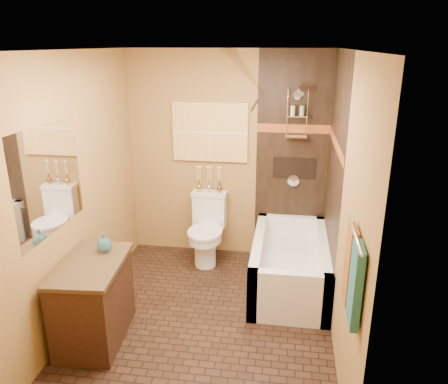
% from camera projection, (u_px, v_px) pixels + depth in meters
% --- Properties ---
extents(floor, '(3.00, 3.00, 0.00)m').
position_uv_depth(floor, '(205.00, 319.00, 4.26)').
color(floor, black).
rests_on(floor, ground).
extents(wall_left, '(0.02, 3.00, 2.50)m').
position_uv_depth(wall_left, '(76.00, 192.00, 4.02)').
color(wall_left, olive).
rests_on(wall_left, floor).
extents(wall_right, '(0.02, 3.00, 2.50)m').
position_uv_depth(wall_right, '(343.00, 206.00, 3.68)').
color(wall_right, olive).
rests_on(wall_right, floor).
extents(wall_back, '(2.40, 0.02, 2.50)m').
position_uv_depth(wall_back, '(227.00, 157.00, 5.25)').
color(wall_back, olive).
rests_on(wall_back, floor).
extents(wall_front, '(2.40, 0.02, 2.50)m').
position_uv_depth(wall_front, '(151.00, 288.00, 2.45)').
color(wall_front, olive).
rests_on(wall_front, floor).
extents(ceiling, '(3.00, 3.00, 0.00)m').
position_uv_depth(ceiling, '(201.00, 50.00, 3.45)').
color(ceiling, silver).
rests_on(ceiling, wall_back).
extents(alcove_tile_back, '(0.85, 0.01, 2.50)m').
position_uv_depth(alcove_tile_back, '(292.00, 160.00, 5.13)').
color(alcove_tile_back, black).
rests_on(alcove_tile_back, wall_back).
extents(alcove_tile_right, '(0.01, 1.50, 2.50)m').
position_uv_depth(alcove_tile_right, '(334.00, 180.00, 4.38)').
color(alcove_tile_right, black).
rests_on(alcove_tile_right, wall_right).
extents(mosaic_band_back, '(0.85, 0.01, 0.10)m').
position_uv_depth(mosaic_band_back, '(294.00, 129.00, 5.00)').
color(mosaic_band_back, maroon).
rests_on(mosaic_band_back, alcove_tile_back).
extents(mosaic_band_right, '(0.01, 1.50, 0.10)m').
position_uv_depth(mosaic_band_right, '(336.00, 143.00, 4.27)').
color(mosaic_band_right, maroon).
rests_on(mosaic_band_right, alcove_tile_right).
extents(alcove_niche, '(0.50, 0.01, 0.25)m').
position_uv_depth(alcove_niche, '(294.00, 168.00, 5.16)').
color(alcove_niche, black).
rests_on(alcove_niche, alcove_tile_back).
extents(shower_fixtures, '(0.24, 0.33, 1.16)m').
position_uv_depth(shower_fixtures, '(296.00, 126.00, 4.89)').
color(shower_fixtures, silver).
rests_on(shower_fixtures, floor).
extents(curtain_rod, '(0.03, 1.55, 0.03)m').
position_uv_depth(curtain_rod, '(257.00, 101.00, 4.25)').
color(curtain_rod, silver).
rests_on(curtain_rod, wall_back).
extents(towel_bar, '(0.02, 0.55, 0.02)m').
position_uv_depth(towel_bar, '(355.00, 235.00, 2.64)').
color(towel_bar, silver).
rests_on(towel_bar, wall_right).
extents(towel_teal, '(0.05, 0.22, 0.52)m').
position_uv_depth(towel_teal, '(356.00, 285.00, 2.61)').
color(towel_teal, '#1C595E').
rests_on(towel_teal, towel_bar).
extents(towel_rust, '(0.05, 0.22, 0.52)m').
position_uv_depth(towel_rust, '(350.00, 265.00, 2.85)').
color(towel_rust, brown).
rests_on(towel_rust, towel_bar).
extents(sunset_painting, '(0.90, 0.04, 0.70)m').
position_uv_depth(sunset_painting, '(210.00, 132.00, 5.16)').
color(sunset_painting, gold).
rests_on(sunset_painting, wall_back).
extents(vanity_mirror, '(0.01, 1.00, 0.90)m').
position_uv_depth(vanity_mirror, '(49.00, 180.00, 3.54)').
color(vanity_mirror, white).
rests_on(vanity_mirror, wall_left).
extents(bathtub, '(0.80, 1.50, 0.55)m').
position_uv_depth(bathtub, '(290.00, 268.00, 4.77)').
color(bathtub, white).
rests_on(bathtub, floor).
extents(toilet, '(0.43, 0.63, 0.83)m').
position_uv_depth(toilet, '(207.00, 229.00, 5.27)').
color(toilet, white).
rests_on(toilet, floor).
extents(vanity, '(0.60, 0.90, 0.76)m').
position_uv_depth(vanity, '(93.00, 301.00, 3.87)').
color(vanity, black).
rests_on(vanity, floor).
extents(teal_bottle, '(0.17, 0.17, 0.21)m').
position_uv_depth(teal_bottle, '(104.00, 243.00, 3.92)').
color(teal_bottle, '#276775').
rests_on(teal_bottle, vanity).
extents(bud_vases, '(0.32, 0.07, 0.31)m').
position_uv_depth(bud_vases, '(209.00, 179.00, 5.26)').
color(bud_vases, gold).
rests_on(bud_vases, toilet).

